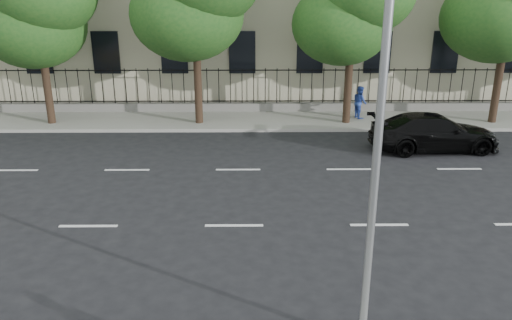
# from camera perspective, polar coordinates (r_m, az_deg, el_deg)

# --- Properties ---
(ground) EXTENTS (120.00, 120.00, 0.00)m
(ground) POSITION_cam_1_polar(r_m,az_deg,el_deg) (11.64, -2.93, -12.98)
(ground) COLOR black
(ground) RESTS_ON ground
(far_sidewalk) EXTENTS (60.00, 4.00, 0.15)m
(far_sidewalk) POSITION_cam_1_polar(r_m,az_deg,el_deg) (24.64, -1.65, 4.62)
(far_sidewalk) COLOR gray
(far_sidewalk) RESTS_ON ground
(lane_markings) EXTENTS (49.60, 4.62, 0.01)m
(lane_markings) POSITION_cam_1_polar(r_m,az_deg,el_deg) (15.87, -2.26, -3.87)
(lane_markings) COLOR silver
(lane_markings) RESTS_ON ground
(iron_fence) EXTENTS (30.00, 0.50, 2.20)m
(iron_fence) POSITION_cam_1_polar(r_m,az_deg,el_deg) (26.16, -1.59, 6.75)
(iron_fence) COLOR slate
(iron_fence) RESTS_ON far_sidewalk
(street_light) EXTENTS (0.25, 3.32, 8.05)m
(street_light) POSITION_cam_1_polar(r_m,az_deg,el_deg) (8.41, 13.58, 11.61)
(street_light) COLOR slate
(street_light) RESTS_ON near_sidewalk
(black_sedan) EXTENTS (5.20, 2.34, 1.48)m
(black_sedan) POSITION_cam_1_polar(r_m,az_deg,el_deg) (21.21, 19.67, 3.01)
(black_sedan) COLOR black
(black_sedan) RESTS_ON ground
(pedestrian_far) EXTENTS (0.77, 0.89, 1.57)m
(pedestrian_far) POSITION_cam_1_polar(r_m,az_deg,el_deg) (25.06, 11.78, 6.50)
(pedestrian_far) COLOR #284298
(pedestrian_far) RESTS_ON far_sidewalk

